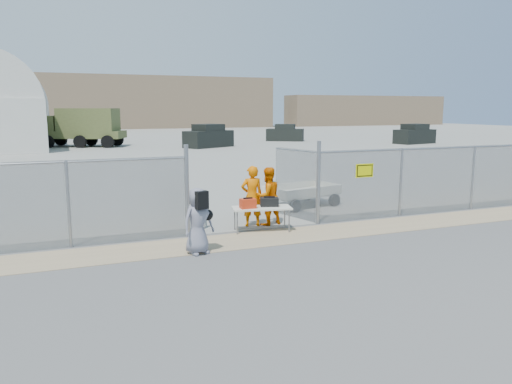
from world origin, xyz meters
name	(u,v)px	position (x,y,z in m)	size (l,w,h in m)	color
ground	(285,247)	(0.00, 0.00, 0.00)	(160.00, 160.00, 0.00)	#4B4A4A
tarmac_inside	(111,142)	(0.00, 42.00, 0.01)	(160.00, 80.00, 0.01)	gray
dirt_strip	(270,238)	(0.00, 1.00, 0.01)	(44.00, 1.60, 0.01)	tan
distant_hills	(119,102)	(5.00, 78.00, 4.50)	(140.00, 6.00, 9.00)	#7F684F
chain_link_fence	(256,192)	(0.00, 2.00, 1.10)	(40.00, 0.20, 2.20)	gray
folding_table	(262,219)	(0.08, 1.76, 0.35)	(1.65, 0.69, 0.70)	silver
orange_bag	(248,203)	(-0.34, 1.76, 0.83)	(0.42, 0.28, 0.26)	red
black_duffel	(269,202)	(0.33, 1.81, 0.82)	(0.51, 0.30, 0.25)	black
security_worker_left	(252,196)	(0.05, 2.45, 0.90)	(0.66, 0.43, 1.80)	#DD6500
security_worker_right	(268,196)	(0.55, 2.45, 0.87)	(0.84, 0.66, 1.73)	#DD6500
visitor	(198,221)	(-2.17, 0.30, 0.80)	(0.78, 0.51, 1.60)	slate
utility_trailer	(301,195)	(2.81, 4.67, 0.40)	(3.34, 1.72, 0.81)	silver
military_truck	(83,128)	(-2.93, 37.02, 1.73)	(7.25, 2.68, 3.46)	#565F2F
parked_vehicle_near	(208,136)	(7.43, 32.12, 1.01)	(4.46, 2.02, 2.02)	black
parked_vehicle_mid	(285,133)	(17.53, 37.61, 0.88)	(3.88, 1.76, 1.76)	black
parked_vehicle_far	(415,134)	(27.69, 29.17, 0.95)	(4.20, 1.90, 1.90)	black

